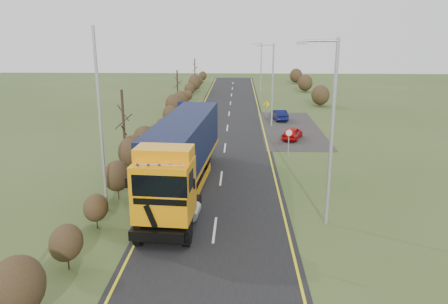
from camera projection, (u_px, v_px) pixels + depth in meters
name	position (u px, v px, depth m)	size (l,w,h in m)	color
ground	(218.00, 200.00, 26.01)	(160.00, 160.00, 0.00)	#364A20
road	(224.00, 154.00, 35.63)	(8.00, 120.00, 0.02)	black
layby	(290.00, 128.00, 45.04)	(6.00, 18.00, 0.02)	#2A2725
lane_markings	(224.00, 155.00, 35.33)	(7.52, 116.00, 0.01)	#D2CB13
hedgerow	(145.00, 141.00, 33.37)	(2.24, 102.04, 6.05)	black
lorry	(182.00, 151.00, 26.98)	(3.73, 16.36, 4.51)	black
car_red_hatchback	(292.00, 133.00, 40.48)	(1.38, 3.42, 1.17)	#AD080B
car_blue_sedan	(279.00, 115.00, 49.16)	(1.27, 3.66, 1.20)	#090D35
streetlight_near	(330.00, 126.00, 21.52)	(2.01, 0.19, 9.47)	#A1A3A6
streetlight_mid	(272.00, 82.00, 45.00)	(1.82, 0.18, 8.52)	#A1A3A6
streetlight_far	(260.00, 65.00, 69.88)	(1.70, 0.18, 7.96)	#A1A3A6
left_pole	(100.00, 123.00, 23.23)	(0.16, 0.16, 10.05)	#A1A3A6
speed_sign	(289.00, 137.00, 34.49)	(0.64, 0.10, 2.33)	#A1A3A6
warning_board	(266.00, 108.00, 50.12)	(0.76, 0.11, 2.00)	#A1A3A6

